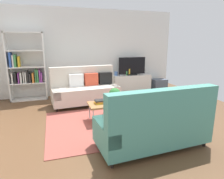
# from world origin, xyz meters

# --- Properties ---
(ground_plane) EXTENTS (7.68, 7.68, 0.00)m
(ground_plane) POSITION_xyz_m (0.00, 0.00, 0.00)
(ground_plane) COLOR brown
(wall_far) EXTENTS (6.40, 0.12, 2.90)m
(wall_far) POSITION_xyz_m (0.00, 2.80, 1.45)
(wall_far) COLOR white
(wall_far) RESTS_ON ground_plane
(area_rug) EXTENTS (2.90, 2.20, 0.01)m
(area_rug) POSITION_xyz_m (0.07, -0.11, 0.01)
(area_rug) COLOR #9E4C42
(area_rug) RESTS_ON ground_plane
(couch_beige) EXTENTS (1.97, 1.00, 1.10)m
(couch_beige) POSITION_xyz_m (-0.28, 1.51, 0.45)
(couch_beige) COLOR beige
(couch_beige) RESTS_ON ground_plane
(couch_green) EXTENTS (1.95, 0.96, 1.10)m
(couch_green) POSITION_xyz_m (0.41, -1.34, 0.44)
(couch_green) COLOR teal
(couch_green) RESTS_ON ground_plane
(coffee_table) EXTENTS (1.10, 0.56, 0.42)m
(coffee_table) POSITION_xyz_m (0.12, 0.09, 0.39)
(coffee_table) COLOR #9E7042
(coffee_table) RESTS_ON ground_plane
(tv_console) EXTENTS (1.40, 0.44, 0.64)m
(tv_console) POSITION_xyz_m (1.58, 2.46, 0.32)
(tv_console) COLOR silver
(tv_console) RESTS_ON ground_plane
(tv) EXTENTS (1.00, 0.20, 0.64)m
(tv) POSITION_xyz_m (1.58, 2.44, 0.95)
(tv) COLOR black
(tv) RESTS_ON tv_console
(bookshelf) EXTENTS (1.10, 0.36, 2.10)m
(bookshelf) POSITION_xyz_m (-1.95, 2.48, 0.99)
(bookshelf) COLOR white
(bookshelf) RESTS_ON ground_plane
(storage_trunk) EXTENTS (0.52, 0.40, 0.44)m
(storage_trunk) POSITION_xyz_m (2.68, 2.36, 0.22)
(storage_trunk) COLOR #4C5666
(storage_trunk) RESTS_ON ground_plane
(potted_plant) EXTENTS (0.28, 0.28, 0.36)m
(potted_plant) POSITION_xyz_m (0.15, 0.02, 0.62)
(potted_plant) COLOR brown
(potted_plant) RESTS_ON coffee_table
(table_book_0) EXTENTS (0.27, 0.23, 0.03)m
(table_book_0) POSITION_xyz_m (-0.17, 0.13, 0.43)
(table_book_0) COLOR gold
(table_book_0) RESTS_ON coffee_table
(table_book_1) EXTENTS (0.26, 0.21, 0.03)m
(table_book_1) POSITION_xyz_m (-0.17, 0.13, 0.46)
(table_book_1) COLOR orange
(table_book_1) RESTS_ON table_book_0
(table_book_2) EXTENTS (0.25, 0.19, 0.03)m
(table_book_2) POSITION_xyz_m (-0.17, 0.13, 0.49)
(table_book_2) COLOR #262626
(table_book_2) RESTS_ON table_book_1
(vase_0) EXTENTS (0.12, 0.12, 0.14)m
(vase_0) POSITION_xyz_m (1.00, 2.51, 0.71)
(vase_0) COLOR #4C72B2
(vase_0) RESTS_ON tv_console
(vase_1) EXTENTS (0.13, 0.13, 0.16)m
(vase_1) POSITION_xyz_m (1.18, 2.51, 0.72)
(vase_1) COLOR silver
(vase_1) RESTS_ON tv_console
(bottle_0) EXTENTS (0.05, 0.05, 0.15)m
(bottle_0) POSITION_xyz_m (1.38, 2.42, 0.71)
(bottle_0) COLOR #3F8C4C
(bottle_0) RESTS_ON tv_console
(bottle_1) EXTENTS (0.06, 0.06, 0.23)m
(bottle_1) POSITION_xyz_m (1.48, 2.42, 0.76)
(bottle_1) COLOR gold
(bottle_1) RESTS_ON tv_console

